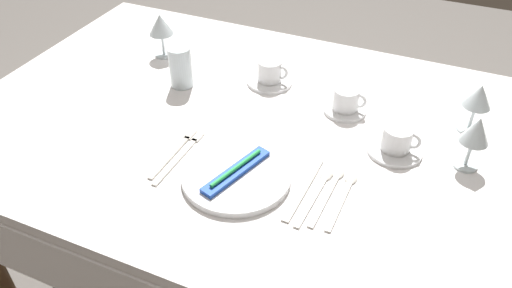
{
  "coord_description": "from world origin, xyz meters",
  "views": [
    {
      "loc": [
        0.38,
        -1.03,
        1.57
      ],
      "look_at": [
        -0.02,
        -0.11,
        0.76
      ],
      "focal_mm": 34.98,
      "sensor_mm": 36.0,
      "label": 1
    }
  ],
  "objects_px": {
    "fork_inner": "(175,151)",
    "wine_glass_centre": "(478,98)",
    "spoon_soup": "(318,190)",
    "drink_tumbler": "(181,67)",
    "coffee_cup_right": "(398,139)",
    "coffee_cup_far": "(270,71)",
    "spoon_tea": "(344,194)",
    "toothbrush_package": "(236,171)",
    "wine_glass_left": "(476,132)",
    "dinner_knife": "(303,190)",
    "spoon_dessert": "(330,189)",
    "wine_glass_right": "(161,26)",
    "dinner_plate": "(236,176)",
    "coffee_cup_left": "(347,99)",
    "fork_outer": "(181,155)"
  },
  "relations": [
    {
      "from": "spoon_soup",
      "to": "drink_tumbler",
      "type": "bearing_deg",
      "value": 151.97
    },
    {
      "from": "spoon_soup",
      "to": "coffee_cup_left",
      "type": "height_order",
      "value": "coffee_cup_left"
    },
    {
      "from": "dinner_plate",
      "to": "spoon_soup",
      "type": "bearing_deg",
      "value": 10.67
    },
    {
      "from": "spoon_tea",
      "to": "coffee_cup_right",
      "type": "bearing_deg",
      "value": 69.71
    },
    {
      "from": "spoon_dessert",
      "to": "fork_inner",
      "type": "bearing_deg",
      "value": -176.74
    },
    {
      "from": "spoon_tea",
      "to": "coffee_cup_right",
      "type": "relative_size",
      "value": 2.08
    },
    {
      "from": "spoon_dessert",
      "to": "coffee_cup_right",
      "type": "bearing_deg",
      "value": 61.44
    },
    {
      "from": "dinner_plate",
      "to": "drink_tumbler",
      "type": "distance_m",
      "value": 0.47
    },
    {
      "from": "fork_inner",
      "to": "wine_glass_centre",
      "type": "xyz_separation_m",
      "value": [
        0.69,
        0.41,
        0.1
      ]
    },
    {
      "from": "coffee_cup_left",
      "to": "coffee_cup_right",
      "type": "distance_m",
      "value": 0.21
    },
    {
      "from": "fork_inner",
      "to": "drink_tumbler",
      "type": "distance_m",
      "value": 0.33
    },
    {
      "from": "spoon_tea",
      "to": "drink_tumbler",
      "type": "distance_m",
      "value": 0.66
    },
    {
      "from": "fork_inner",
      "to": "wine_glass_right",
      "type": "xyz_separation_m",
      "value": [
        -0.3,
        0.43,
        0.1
      ]
    },
    {
      "from": "spoon_tea",
      "to": "coffee_cup_far",
      "type": "height_order",
      "value": "coffee_cup_far"
    },
    {
      "from": "dinner_knife",
      "to": "spoon_dessert",
      "type": "xyz_separation_m",
      "value": [
        0.06,
        0.03,
        0.0
      ]
    },
    {
      "from": "toothbrush_package",
      "to": "wine_glass_centre",
      "type": "distance_m",
      "value": 0.67
    },
    {
      "from": "dinner_knife",
      "to": "coffee_cup_far",
      "type": "bearing_deg",
      "value": 121.48
    },
    {
      "from": "fork_outer",
      "to": "wine_glass_left",
      "type": "xyz_separation_m",
      "value": [
        0.67,
        0.25,
        0.1
      ]
    },
    {
      "from": "fork_inner",
      "to": "coffee_cup_far",
      "type": "distance_m",
      "value": 0.43
    },
    {
      "from": "toothbrush_package",
      "to": "coffee_cup_left",
      "type": "relative_size",
      "value": 2.21
    },
    {
      "from": "wine_glass_centre",
      "to": "coffee_cup_right",
      "type": "bearing_deg",
      "value": -133.32
    },
    {
      "from": "coffee_cup_right",
      "to": "wine_glass_centre",
      "type": "height_order",
      "value": "wine_glass_centre"
    },
    {
      "from": "spoon_dessert",
      "to": "wine_glass_right",
      "type": "height_order",
      "value": "wine_glass_right"
    },
    {
      "from": "fork_inner",
      "to": "spoon_dessert",
      "type": "xyz_separation_m",
      "value": [
        0.41,
        0.02,
        0.0
      ]
    },
    {
      "from": "dinner_plate",
      "to": "spoon_soup",
      "type": "distance_m",
      "value": 0.2
    },
    {
      "from": "wine_glass_left",
      "to": "coffee_cup_far",
      "type": "bearing_deg",
      "value": 164.35
    },
    {
      "from": "fork_inner",
      "to": "coffee_cup_left",
      "type": "bearing_deg",
      "value": 45.0
    },
    {
      "from": "toothbrush_package",
      "to": "coffee_cup_right",
      "type": "relative_size",
      "value": 2.13
    },
    {
      "from": "fork_inner",
      "to": "coffee_cup_right",
      "type": "relative_size",
      "value": 2.16
    },
    {
      "from": "coffee_cup_right",
      "to": "wine_glass_centre",
      "type": "distance_m",
      "value": 0.25
    },
    {
      "from": "fork_outer",
      "to": "wine_glass_right",
      "type": "height_order",
      "value": "wine_glass_right"
    },
    {
      "from": "wine_glass_left",
      "to": "spoon_dessert",
      "type": "bearing_deg",
      "value": -142.23
    },
    {
      "from": "drink_tumbler",
      "to": "coffee_cup_left",
      "type": "bearing_deg",
      "value": 7.25
    },
    {
      "from": "coffee_cup_left",
      "to": "coffee_cup_far",
      "type": "xyz_separation_m",
      "value": [
        -0.26,
        0.06,
        0.0
      ]
    },
    {
      "from": "coffee_cup_far",
      "to": "drink_tumbler",
      "type": "bearing_deg",
      "value": -153.89
    },
    {
      "from": "coffee_cup_far",
      "to": "wine_glass_left",
      "type": "xyz_separation_m",
      "value": [
        0.6,
        -0.17,
        0.06
      ]
    },
    {
      "from": "coffee_cup_right",
      "to": "coffee_cup_far",
      "type": "xyz_separation_m",
      "value": [
        -0.43,
        0.18,
        0.0
      ]
    },
    {
      "from": "spoon_tea",
      "to": "wine_glass_left",
      "type": "relative_size",
      "value": 1.4
    },
    {
      "from": "toothbrush_package",
      "to": "coffee_cup_far",
      "type": "bearing_deg",
      "value": 101.73
    },
    {
      "from": "coffee_cup_left",
      "to": "drink_tumbler",
      "type": "distance_m",
      "value": 0.51
    },
    {
      "from": "spoon_tea",
      "to": "wine_glass_left",
      "type": "xyz_separation_m",
      "value": [
        0.25,
        0.22,
        0.1
      ]
    },
    {
      "from": "coffee_cup_right",
      "to": "coffee_cup_far",
      "type": "height_order",
      "value": "coffee_cup_far"
    },
    {
      "from": "spoon_soup",
      "to": "dinner_knife",
      "type": "bearing_deg",
      "value": -158.0
    },
    {
      "from": "toothbrush_package",
      "to": "spoon_dessert",
      "type": "relative_size",
      "value": 0.98
    },
    {
      "from": "fork_inner",
      "to": "spoon_dessert",
      "type": "relative_size",
      "value": 1.0
    },
    {
      "from": "toothbrush_package",
      "to": "wine_glass_centre",
      "type": "xyz_separation_m",
      "value": [
        0.5,
        0.44,
        0.08
      ]
    },
    {
      "from": "dinner_plate",
      "to": "drink_tumbler",
      "type": "bearing_deg",
      "value": 136.44
    },
    {
      "from": "coffee_cup_left",
      "to": "coffee_cup_right",
      "type": "height_order",
      "value": "coffee_cup_right"
    },
    {
      "from": "coffee_cup_left",
      "to": "wine_glass_left",
      "type": "bearing_deg",
      "value": -18.07
    },
    {
      "from": "spoon_tea",
      "to": "coffee_cup_far",
      "type": "xyz_separation_m",
      "value": [
        -0.35,
        0.39,
        0.04
      ]
    }
  ]
}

